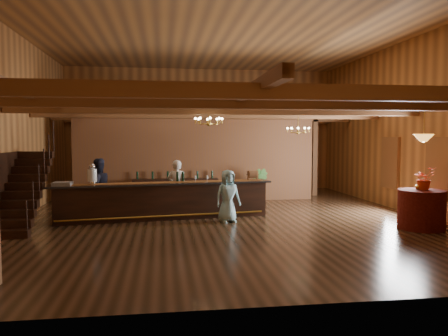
{
  "coord_description": "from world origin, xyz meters",
  "views": [
    {
      "loc": [
        -1.74,
        -12.91,
        2.41
      ],
      "look_at": [
        0.16,
        0.65,
        1.45
      ],
      "focal_mm": 35.0,
      "sensor_mm": 36.0,
      "label": 1
    }
  ],
  "objects": [
    {
      "name": "ceiling",
      "position": [
        0.0,
        0.0,
        5.5
      ],
      "size": [
        14.0,
        14.0,
        0.0
      ],
      "primitive_type": "plane",
      "rotation": [
        3.14,
        0.0,
        0.0
      ],
      "color": "#A9733A",
      "rests_on": "wall_back"
    },
    {
      "name": "wall_left",
      "position": [
        -6.0,
        0.0,
        2.75
      ],
      "size": [
        0.1,
        14.0,
        5.5
      ],
      "primitive_type": "cube",
      "color": "#B07137",
      "rests_on": "floor"
    },
    {
      "name": "window_right_back",
      "position": [
        5.95,
        1.0,
        1.55
      ],
      "size": [
        0.12,
        1.05,
        1.75
      ],
      "primitive_type": "cube",
      "color": "white",
      "rests_on": "wall_right"
    },
    {
      "name": "backbar_shelf",
      "position": [
        -1.3,
        3.25,
        0.44
      ],
      "size": [
        3.18,
        0.74,
        0.89
      ],
      "primitive_type": "cube",
      "rotation": [
        0.0,
        0.0,
        0.08
      ],
      "color": "black",
      "rests_on": "floor"
    },
    {
      "name": "chandelier_right",
      "position": [
        2.89,
        1.7,
        2.67
      ],
      "size": [
        0.8,
        0.8,
        0.68
      ],
      "color": "gold",
      "rests_on": "beam_grid"
    },
    {
      "name": "partition_wall",
      "position": [
        -0.5,
        3.5,
        1.55
      ],
      "size": [
        9.0,
        0.18,
        3.1
      ],
      "primitive_type": "cube",
      "color": "brown",
      "rests_on": "floor"
    },
    {
      "name": "round_table",
      "position": [
        5.0,
        -2.35,
        0.52
      ],
      "size": [
        1.19,
        1.19,
        1.03
      ],
      "primitive_type": "cylinder",
      "color": "#5C160E",
      "rests_on": "floor"
    },
    {
      "name": "pendant_lamp",
      "position": [
        5.0,
        -2.35,
        2.4
      ],
      "size": [
        0.52,
        0.52,
        0.9
      ],
      "color": "gold",
      "rests_on": "beam_grid"
    },
    {
      "name": "glass_rack_tray",
      "position": [
        -4.5,
        -0.4,
        1.13
      ],
      "size": [
        0.5,
        0.5,
        0.1
      ],
      "primitive_type": "cube",
      "color": "gray",
      "rests_on": "tasting_bar"
    },
    {
      "name": "backroom_boxes",
      "position": [
        -0.29,
        5.5,
        0.53
      ],
      "size": [
        4.1,
        0.6,
        1.1
      ],
      "color": "black",
      "rests_on": "floor"
    },
    {
      "name": "beverage_dispenser",
      "position": [
        -3.74,
        -0.19,
        1.37
      ],
      "size": [
        0.26,
        0.26,
        0.6
      ],
      "color": "silver",
      "rests_on": "tasting_bar"
    },
    {
      "name": "bar_bottle_2",
      "position": [
        -1.15,
        0.23,
        1.23
      ],
      "size": [
        0.07,
        0.07,
        0.3
      ],
      "primitive_type": "cylinder",
      "color": "black",
      "rests_on": "tasting_bar"
    },
    {
      "name": "table_flowers",
      "position": [
        5.09,
        -2.29,
        1.33
      ],
      "size": [
        0.62,
        0.56,
        0.6
      ],
      "primitive_type": "imported",
      "rotation": [
        0.0,
        0.0,
        0.17
      ],
      "color": "red",
      "rests_on": "round_table"
    },
    {
      "name": "bartender",
      "position": [
        -1.32,
        0.84,
        0.85
      ],
      "size": [
        0.71,
        0.55,
        1.71
      ],
      "primitive_type": "imported",
      "rotation": [
        0.0,
        0.0,
        2.89
      ],
      "color": "white",
      "rests_on": "floor"
    },
    {
      "name": "floor_plant",
      "position": [
        1.74,
        2.84,
        0.64
      ],
      "size": [
        0.87,
        0.79,
        1.28
      ],
      "primitive_type": "imported",
      "rotation": [
        0.0,
        0.0,
        -0.39
      ],
      "color": "#3F722F",
      "rests_on": "floor"
    },
    {
      "name": "window_right_front",
      "position": [
        5.95,
        -1.6,
        1.55
      ],
      "size": [
        0.12,
        1.05,
        1.75
      ],
      "primitive_type": "cube",
      "color": "white",
      "rests_on": "wall_right"
    },
    {
      "name": "wall_back",
      "position": [
        0.0,
        7.0,
        2.75
      ],
      "size": [
        12.0,
        0.1,
        5.5
      ],
      "primitive_type": "cube",
      "color": "#B07137",
      "rests_on": "floor"
    },
    {
      "name": "wall_front",
      "position": [
        0.0,
        -7.0,
        2.75
      ],
      "size": [
        12.0,
        0.1,
        5.5
      ],
      "primitive_type": "cube",
      "color": "#B07137",
      "rests_on": "floor"
    },
    {
      "name": "staff_second",
      "position": [
        -3.71,
        0.66,
        0.89
      ],
      "size": [
        1.09,
        1.06,
        1.78
      ],
      "primitive_type": "imported",
      "rotation": [
        0.0,
        0.0,
        3.79
      ],
      "color": "#212539",
      "rests_on": "floor"
    },
    {
      "name": "bar_bottle_1",
      "position": [
        -1.32,
        0.21,
        1.23
      ],
      "size": [
        0.07,
        0.07,
        0.3
      ],
      "primitive_type": "cylinder",
      "color": "black",
      "rests_on": "tasting_bar"
    },
    {
      "name": "wall_right",
      "position": [
        6.0,
        0.0,
        2.75
      ],
      "size": [
        0.1,
        14.0,
        5.5
      ],
      "primitive_type": "cube",
      "color": "#B07137",
      "rests_on": "floor"
    },
    {
      "name": "table_vase",
      "position": [
        4.97,
        -2.25,
        1.18
      ],
      "size": [
        0.16,
        0.16,
        0.3
      ],
      "primitive_type": "imported",
      "rotation": [
        0.0,
        0.0,
        -0.04
      ],
      "color": "gold",
      "rests_on": "round_table"
    },
    {
      "name": "floor",
      "position": [
        0.0,
        0.0,
        0.0
      ],
      "size": [
        14.0,
        14.0,
        0.0
      ],
      "primitive_type": "plane",
      "color": "#4B301F",
      "rests_on": "ground"
    },
    {
      "name": "raffle_drum",
      "position": [
        1.02,
        0.35,
        1.26
      ],
      "size": [
        0.34,
        0.24,
        0.3
      ],
      "color": "brown",
      "rests_on": "tasting_bar"
    },
    {
      "name": "beam_grid",
      "position": [
        0.0,
        0.51,
        3.24
      ],
      "size": [
        11.9,
        13.9,
        0.39
      ],
      "color": "brown",
      "rests_on": "wall_left"
    },
    {
      "name": "tasting_bar",
      "position": [
        -1.72,
        0.03,
        0.55
      ],
      "size": [
        6.53,
        1.66,
        1.09
      ],
      "rotation": [
        0.0,
        0.0,
        0.13
      ],
      "color": "black",
      "rests_on": "floor"
    },
    {
      "name": "support_posts",
      "position": [
        0.0,
        -0.5,
        1.6
      ],
      "size": [
        9.2,
        10.2,
        3.2
      ],
      "color": "brown",
      "rests_on": "floor"
    },
    {
      "name": "bar_bottle_0",
      "position": [
        -1.32,
        0.21,
        1.23
      ],
      "size": [
        0.07,
        0.07,
        0.3
      ],
      "primitive_type": "cylinder",
      "color": "black",
      "rests_on": "tasting_bar"
    },
    {
      "name": "chandelier_left",
      "position": [
        -0.44,
        -0.53,
        2.89
      ],
      "size": [
        0.8,
        0.8,
        0.47
      ],
      "color": "gold",
      "rests_on": "beam_grid"
    },
    {
      "name": "guest",
      "position": [
        0.08,
        -0.74,
        0.75
      ],
      "size": [
        0.83,
        0.65,
        1.5
      ],
      "primitive_type": "imported",
      "rotation": [
        0.0,
        0.0,
        0.27
      ],
      "color": "#9CD4DB",
      "rests_on": "floor"
    },
    {
      "name": "staircase",
      "position": [
        -5.45,
        -0.74,
        1.0
      ],
      "size": [
        1.0,
        2.8,
        2.0
      ],
      "color": "black",
      "rests_on": "floor"
    }
  ]
}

